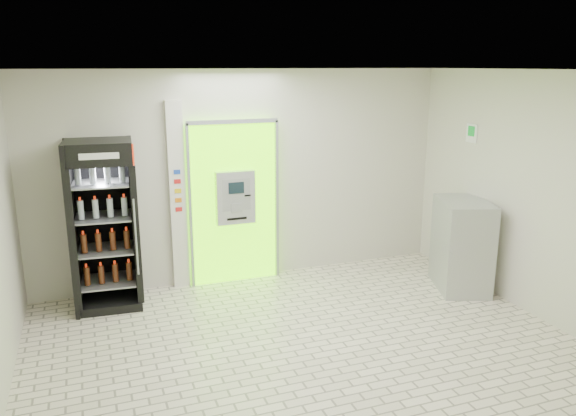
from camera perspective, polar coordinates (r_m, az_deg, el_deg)
ground at (r=6.30m, az=2.34°, el=-14.58°), size 6.00×6.00×0.00m
room_shell at (r=5.65m, az=2.53°, el=2.00°), size 6.00×6.00×6.00m
atm_assembly at (r=7.97m, az=-5.53°, el=0.66°), size 1.30×0.24×2.33m
pillar at (r=7.83m, az=-11.15°, el=1.16°), size 0.22×0.11×2.60m
beverage_cooler at (r=7.51m, az=-18.16°, el=-1.95°), size 0.86×0.79×2.15m
steel_cabinet at (r=8.14m, az=17.25°, el=-3.60°), size 0.93×1.10×1.26m
exit_sign at (r=8.32m, az=18.17°, el=7.24°), size 0.02×0.22×0.26m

